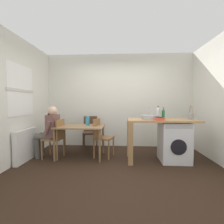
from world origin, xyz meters
name	(u,v)px	position (x,y,z in m)	size (l,w,h in m)	color
ground_plane	(117,168)	(0.00, 0.00, 0.00)	(5.46, 5.46, 0.00)	black
wall_back	(119,101)	(0.00, 1.75, 1.35)	(4.60, 0.10, 2.70)	silver
wall_window_side	(10,99)	(-2.15, 0.00, 1.35)	(0.12, 3.80, 2.70)	silver
radiator	(26,145)	(-2.02, 0.30, 0.35)	(0.10, 0.80, 0.70)	white
dining_table	(80,130)	(-0.88, 0.63, 0.64)	(1.10, 0.76, 0.74)	olive
chair_person_seat	(56,136)	(-1.42, 0.52, 0.51)	(0.43, 0.43, 0.90)	olive
chair_opposite	(101,135)	(-0.40, 0.70, 0.51)	(0.49, 0.49, 0.90)	olive
chair_spare_by_wall	(90,130)	(-0.79, 1.40, 0.51)	(0.46, 0.46, 0.90)	#4C3323
seated_person	(49,129)	(-1.58, 0.54, 0.67)	(0.52, 0.52, 1.20)	#595651
kitchen_counter	(152,126)	(0.76, 0.47, 0.76)	(1.50, 0.68, 0.92)	tan
washing_machine	(174,142)	(1.24, 0.47, 0.43)	(0.60, 0.61, 0.86)	silver
sink_basin	(150,117)	(0.71, 0.47, 0.97)	(0.38, 0.38, 0.09)	#9EA0A5
tap	(149,112)	(0.71, 0.65, 1.06)	(0.02, 0.02, 0.28)	#B2B2B7
bottle_tall_green	(158,113)	(0.93, 0.70, 1.05)	(0.08, 0.08, 0.29)	silver
bottle_squat_brown	(163,114)	(1.01, 0.55, 1.04)	(0.07, 0.07, 0.26)	#19592D
mixing_bowl	(159,119)	(0.87, 0.27, 0.95)	(0.22, 0.22, 0.06)	#D84C38
utensil_crock	(191,116)	(1.61, 0.52, 0.99)	(0.11, 0.11, 0.30)	gray
vase	(88,121)	(-0.73, 0.73, 0.85)	(0.09, 0.09, 0.22)	teal
scissors	(161,120)	(0.93, 0.37, 0.92)	(0.15, 0.06, 0.01)	#B2B2B7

